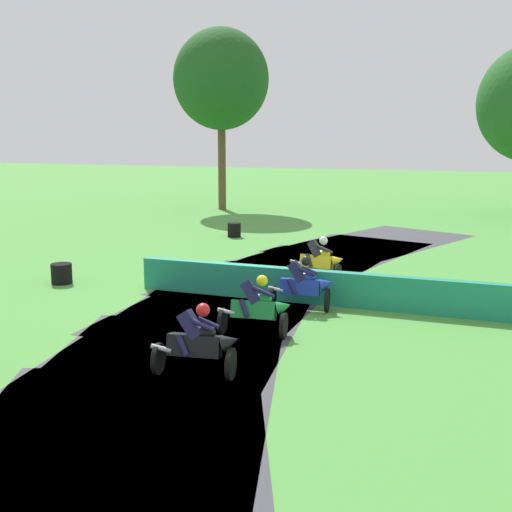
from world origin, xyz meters
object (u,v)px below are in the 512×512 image
Objects in this scene: motorcycle_lead_yellow at (319,260)px; tire_stack_mid_a at (62,274)px; motorcycle_trailing_green at (257,307)px; tire_stack_near at (234,230)px; motorcycle_chase_blue at (303,284)px; motorcycle_fourth_black at (199,342)px.

motorcycle_lead_yellow reaches higher than tire_stack_mid_a.
motorcycle_trailing_green is 13.61m from tire_stack_near.
motorcycle_lead_yellow is 8.73m from tire_stack_near.
motorcycle_chase_blue reaches higher than motorcycle_trailing_green.
motorcycle_fourth_black is at bearing -95.79° from motorcycle_trailing_green.
motorcycle_trailing_green is at bearing 84.21° from motorcycle_fourth_black.
motorcycle_lead_yellow is at bearing -53.22° from tire_stack_near.
motorcycle_fourth_black is 16.08m from tire_stack_near.
motorcycle_lead_yellow is at bearing 88.24° from motorcycle_trailing_green.
motorcycle_chase_blue is at bearing 81.44° from motorcycle_fourth_black.
tire_stack_near is at bearing 78.26° from tire_stack_mid_a.
motorcycle_lead_yellow is 5.65m from motorcycle_trailing_green.
motorcycle_lead_yellow is 1.02× the size of motorcycle_chase_blue.
motorcycle_chase_blue is at bearing 78.26° from motorcycle_trailing_green.
motorcycle_chase_blue is 1.00× the size of motorcycle_trailing_green.
motorcycle_trailing_green is 1.00× the size of motorcycle_fourth_black.
tire_stack_mid_a is at bearing -159.54° from motorcycle_lead_yellow.
tire_stack_near and tire_stack_mid_a have the same top height.
tire_stack_mid_a is (-6.79, 5.66, -0.36)m from motorcycle_fourth_black.
tire_stack_near is (-5.05, 12.63, -0.33)m from motorcycle_trailing_green.
motorcycle_trailing_green is at bearing -22.63° from tire_stack_mid_a.
motorcycle_chase_blue is 5.09m from motorcycle_fourth_black.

